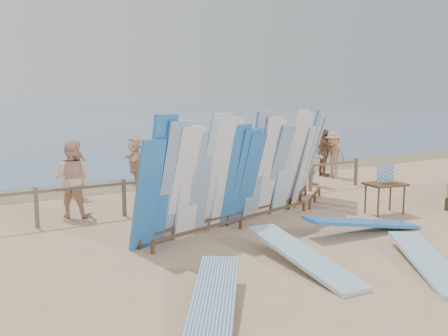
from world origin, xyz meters
TOP-DOWN VIEW (x-y plane):
  - ground at (0.00, 0.00)m, footprint 160.00×160.00m
  - wet_sand_strip at (0.00, 7.20)m, footprint 40.00×2.60m
  - fence at (0.00, 3.00)m, footprint 12.08×0.08m
  - main_surfboard_rack at (-0.32, 0.73)m, footprint 5.10×1.80m
  - side_surfboard_rack at (2.88, 1.89)m, footprint 2.15×1.90m
  - vendor_table at (3.49, -0.20)m, footprint 1.04×0.82m
  - flat_board_b at (1.01, -3.13)m, footprint 2.02×2.52m
  - flat_board_e at (-3.01, -2.86)m, footprint 2.04×2.50m
  - flat_board_d at (1.72, -1.09)m, footprint 2.74×0.99m
  - flat_board_a at (-0.74, -1.98)m, footprint 0.80×2.73m
  - beach_chair_left at (0.10, 3.59)m, footprint 0.67×0.68m
  - beach_chair_right at (1.81, 4.22)m, footprint 0.74×0.74m
  - stroller at (2.16, 3.95)m, footprint 0.79×0.94m
  - beachgoer_7 at (4.45, 6.27)m, footprint 0.49×0.69m
  - beachgoer_6 at (0.56, 5.20)m, footprint 0.53×0.85m
  - beachgoer_extra_0 at (6.59, 4.62)m, footprint 0.62×1.14m
  - beachgoer_8 at (4.77, 3.72)m, footprint 0.85×0.44m
  - beachgoer_2 at (-3.06, 3.60)m, footprint 0.98×0.87m
  - beachgoer_1 at (-2.38, 5.85)m, footprint 0.69×0.63m
  - beachgoer_10 at (6.48, 5.00)m, footprint 0.65×1.09m
  - beachgoer_5 at (-0.13, 7.01)m, footprint 0.82×1.56m

SIDE VIEW (x-z plane):
  - ground at x=0.00m, z-range 0.00..0.00m
  - wet_sand_strip at x=0.00m, z-range -0.01..0.01m
  - flat_board_b at x=1.01m, z-range -0.12..0.12m
  - flat_board_e at x=-3.01m, z-range -0.20..0.20m
  - flat_board_d at x=1.72m, z-range -0.22..0.22m
  - flat_board_a at x=-0.74m, z-range -0.20..0.20m
  - beach_chair_left at x=0.10m, z-range -0.16..0.62m
  - beach_chair_right at x=1.81m, z-range -0.17..0.66m
  - vendor_table at x=3.49m, z-range -0.21..1.03m
  - stroller at x=2.16m, z-range -0.11..0.99m
  - fence at x=0.00m, z-range 0.18..1.08m
  - beachgoer_5 at x=-0.13m, z-range 0.00..1.60m
  - beachgoer_6 at x=0.56m, z-range 0.00..1.62m
  - beachgoer_1 at x=-2.38m, z-range 0.00..1.66m
  - beachgoer_extra_0 at x=6.59m, z-range 0.00..1.67m
  - beachgoer_7 at x=4.45m, z-range 0.00..1.71m
  - beachgoer_8 at x=4.77m, z-range 0.00..1.72m
  - beachgoer_10 at x=6.48m, z-range 0.00..1.75m
  - beachgoer_2 at x=-3.06m, z-range 0.00..1.85m
  - side_surfboard_rack at x=2.88m, z-range -0.12..2.42m
  - main_surfboard_rack at x=-0.32m, z-range -0.12..2.43m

